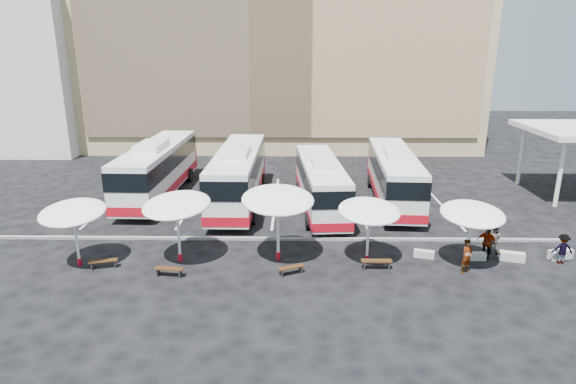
{
  "coord_description": "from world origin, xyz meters",
  "views": [
    {
      "loc": [
        1.4,
        -25.8,
        10.96
      ],
      "look_at": [
        1.0,
        3.0,
        2.2
      ],
      "focal_mm": 30.0,
      "sensor_mm": 36.0,
      "label": 1
    }
  ],
  "objects_px": {
    "passenger_3": "(563,249)",
    "sunshade_4": "(472,214)",
    "sunshade_1": "(177,205)",
    "sunshade_3": "(369,211)",
    "wood_bench_1": "(169,270)",
    "conc_bench_0": "(424,254)",
    "bus_0": "(158,167)",
    "wood_bench_3": "(376,262)",
    "passenger_2": "(487,243)",
    "conc_bench_3": "(560,254)",
    "conc_bench_1": "(475,256)",
    "wood_bench_0": "(103,262)",
    "passenger_0": "(467,256)",
    "conc_bench_2": "(512,257)",
    "bus_3": "(394,175)",
    "bus_2": "(321,182)",
    "passenger_1": "(494,239)",
    "wood_bench_2": "(291,268)",
    "bus_1": "(238,173)",
    "sunshade_2": "(278,200)",
    "sunshade_0": "(73,213)"
  },
  "relations": [
    {
      "from": "bus_0",
      "to": "passenger_2",
      "type": "bearing_deg",
      "value": -27.32
    },
    {
      "from": "sunshade_4",
      "to": "conc_bench_1",
      "type": "distance_m",
      "value": 2.81
    },
    {
      "from": "sunshade_4",
      "to": "passenger_0",
      "type": "distance_m",
      "value": 2.13
    },
    {
      "from": "conc_bench_3",
      "to": "passenger_2",
      "type": "xyz_separation_m",
      "value": [
        -4.04,
        -0.02,
        0.66
      ]
    },
    {
      "from": "passenger_1",
      "to": "conc_bench_0",
      "type": "bearing_deg",
      "value": 41.63
    },
    {
      "from": "sunshade_2",
      "to": "passenger_2",
      "type": "distance_m",
      "value": 11.4
    },
    {
      "from": "sunshade_1",
      "to": "wood_bench_2",
      "type": "height_order",
      "value": "sunshade_1"
    },
    {
      "from": "bus_3",
      "to": "passenger_1",
      "type": "relative_size",
      "value": 7.79
    },
    {
      "from": "bus_3",
      "to": "wood_bench_0",
      "type": "height_order",
      "value": "bus_3"
    },
    {
      "from": "conc_bench_3",
      "to": "passenger_0",
      "type": "bearing_deg",
      "value": -162.76
    },
    {
      "from": "sunshade_1",
      "to": "passenger_3",
      "type": "bearing_deg",
      "value": -0.01
    },
    {
      "from": "bus_3",
      "to": "passenger_0",
      "type": "height_order",
      "value": "bus_3"
    },
    {
      "from": "sunshade_1",
      "to": "passenger_1",
      "type": "bearing_deg",
      "value": 4.24
    },
    {
      "from": "passenger_2",
      "to": "conc_bench_3",
      "type": "bearing_deg",
      "value": 44.48
    },
    {
      "from": "bus_0",
      "to": "wood_bench_2",
      "type": "xyz_separation_m",
      "value": [
        10.16,
        -13.26,
        -1.88
      ]
    },
    {
      "from": "conc_bench_0",
      "to": "bus_0",
      "type": "bearing_deg",
      "value": 147.24
    },
    {
      "from": "bus_2",
      "to": "wood_bench_0",
      "type": "relative_size",
      "value": 8.26
    },
    {
      "from": "passenger_0",
      "to": "bus_1",
      "type": "bearing_deg",
      "value": 107.27
    },
    {
      "from": "wood_bench_1",
      "to": "conc_bench_0",
      "type": "relative_size",
      "value": 1.38
    },
    {
      "from": "passenger_0",
      "to": "wood_bench_3",
      "type": "bearing_deg",
      "value": 144.2
    },
    {
      "from": "sunshade_3",
      "to": "conc_bench_1",
      "type": "bearing_deg",
      "value": 3.32
    },
    {
      "from": "bus_3",
      "to": "sunshade_3",
      "type": "xyz_separation_m",
      "value": [
        -3.35,
        -10.4,
        0.8
      ]
    },
    {
      "from": "sunshade_0",
      "to": "wood_bench_1",
      "type": "distance_m",
      "value": 5.74
    },
    {
      "from": "sunshade_1",
      "to": "sunshade_4",
      "type": "relative_size",
      "value": 1.38
    },
    {
      "from": "conc_bench_1",
      "to": "wood_bench_0",
      "type": "bearing_deg",
      "value": -176.29
    },
    {
      "from": "sunshade_2",
      "to": "bus_3",
      "type": "bearing_deg",
      "value": 51.64
    },
    {
      "from": "passenger_3",
      "to": "conc_bench_0",
      "type": "bearing_deg",
      "value": 0.67
    },
    {
      "from": "conc_bench_0",
      "to": "conc_bench_2",
      "type": "height_order",
      "value": "conc_bench_2"
    },
    {
      "from": "sunshade_4",
      "to": "passenger_0",
      "type": "relative_size",
      "value": 1.86
    },
    {
      "from": "wood_bench_1",
      "to": "passenger_0",
      "type": "distance_m",
      "value": 14.87
    },
    {
      "from": "sunshade_1",
      "to": "conc_bench_1",
      "type": "relative_size",
      "value": 4.25
    },
    {
      "from": "sunshade_3",
      "to": "passenger_2",
      "type": "relative_size",
      "value": 2.1
    },
    {
      "from": "wood_bench_3",
      "to": "conc_bench_1",
      "type": "height_order",
      "value": "wood_bench_3"
    },
    {
      "from": "bus_0",
      "to": "wood_bench_3",
      "type": "distance_m",
      "value": 19.32
    },
    {
      "from": "sunshade_1",
      "to": "wood_bench_2",
      "type": "bearing_deg",
      "value": -14.04
    },
    {
      "from": "sunshade_3",
      "to": "wood_bench_0",
      "type": "height_order",
      "value": "sunshade_3"
    },
    {
      "from": "passenger_3",
      "to": "wood_bench_2",
      "type": "bearing_deg",
      "value": 11.74
    },
    {
      "from": "wood_bench_0",
      "to": "conc_bench_2",
      "type": "distance_m",
      "value": 21.44
    },
    {
      "from": "conc_bench_0",
      "to": "wood_bench_3",
      "type": "bearing_deg",
      "value": -152.9
    },
    {
      "from": "wood_bench_1",
      "to": "conc_bench_1",
      "type": "bearing_deg",
      "value": 7.67
    },
    {
      "from": "sunshade_1",
      "to": "sunshade_3",
      "type": "height_order",
      "value": "sunshade_1"
    },
    {
      "from": "sunshade_4",
      "to": "sunshade_2",
      "type": "bearing_deg",
      "value": 176.54
    },
    {
      "from": "sunshade_3",
      "to": "passenger_3",
      "type": "relative_size",
      "value": 2.34
    },
    {
      "from": "sunshade_2",
      "to": "passenger_3",
      "type": "bearing_deg",
      "value": -0.99
    },
    {
      "from": "conc_bench_1",
      "to": "conc_bench_2",
      "type": "relative_size",
      "value": 0.87
    },
    {
      "from": "bus_2",
      "to": "passenger_2",
      "type": "bearing_deg",
      "value": -48.17
    },
    {
      "from": "bus_1",
      "to": "passenger_2",
      "type": "height_order",
      "value": "bus_1"
    },
    {
      "from": "passenger_3",
      "to": "sunshade_4",
      "type": "bearing_deg",
      "value": 9.66
    },
    {
      "from": "bus_3",
      "to": "wood_bench_3",
      "type": "distance_m",
      "value": 11.74
    },
    {
      "from": "wood_bench_1",
      "to": "conc_bench_3",
      "type": "relative_size",
      "value": 1.1
    }
  ]
}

